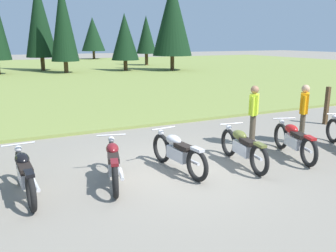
{
  "coord_description": "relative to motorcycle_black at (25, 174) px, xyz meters",
  "views": [
    {
      "loc": [
        -3.52,
        -6.61,
        2.87
      ],
      "look_at": [
        0.0,
        0.6,
        0.9
      ],
      "focal_mm": 37.74,
      "sensor_mm": 36.0,
      "label": 1
    }
  ],
  "objects": [
    {
      "name": "rider_in_hivis_vest",
      "position": [
        5.93,
        0.74,
        0.51
      ],
      "size": [
        0.42,
        0.41,
        1.67
      ],
      "color": "#4C4233",
      "rests_on": "ground"
    },
    {
      "name": "grass_moorland",
      "position": [
        3.22,
        25.95,
        -0.39
      ],
      "size": [
        80.0,
        44.0,
        0.1
      ],
      "primitive_type": "cube",
      "color": "olive",
      "rests_on": "ground"
    },
    {
      "name": "motorcycle_maroon",
      "position": [
        1.67,
        -0.13,
        0.0
      ],
      "size": [
        0.77,
        2.06,
        0.88
      ],
      "color": "black",
      "rests_on": "ground"
    },
    {
      "name": "rider_with_back_turned",
      "position": [
        7.32,
        0.29,
        0.51
      ],
      "size": [
        0.43,
        0.41,
        1.67
      ],
      "color": "#4C4233",
      "rests_on": "ground"
    },
    {
      "name": "motorcycle_olive",
      "position": [
        4.72,
        -0.41,
        0.0
      ],
      "size": [
        0.62,
        2.09,
        0.88
      ],
      "color": "black",
      "rests_on": "ground"
    },
    {
      "name": "motorcycle_red",
      "position": [
        6.23,
        -0.5,
        0.0
      ],
      "size": [
        0.84,
        2.04,
        0.88
      ],
      "color": "black",
      "rests_on": "ground"
    },
    {
      "name": "forest_treeline",
      "position": [
        1.34,
        29.68,
        3.56
      ],
      "size": [
        32.73,
        28.38,
        8.35
      ],
      "color": "#47331E",
      "rests_on": "ground"
    },
    {
      "name": "motorcycle_silver",
      "position": [
        3.17,
        -0.09,
        0.0
      ],
      "size": [
        0.62,
        2.1,
        0.88
      ],
      "color": "black",
      "rests_on": "ground"
    },
    {
      "name": "ground_plane",
      "position": [
        3.22,
        -0.1,
        -0.44
      ],
      "size": [
        140.0,
        140.0,
        0.0
      ],
      "primitive_type": "plane",
      "color": "gray"
    },
    {
      "name": "trail_marker_post",
      "position": [
        9.88,
        1.65,
        0.22
      ],
      "size": [
        0.12,
        0.12,
        1.31
      ],
      "primitive_type": "cube",
      "color": "#47331E",
      "rests_on": "ground"
    },
    {
      "name": "motorcycle_black",
      "position": [
        0.0,
        0.0,
        0.0
      ],
      "size": [
        0.62,
        2.1,
        0.88
      ],
      "color": "black",
      "rests_on": "ground"
    }
  ]
}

